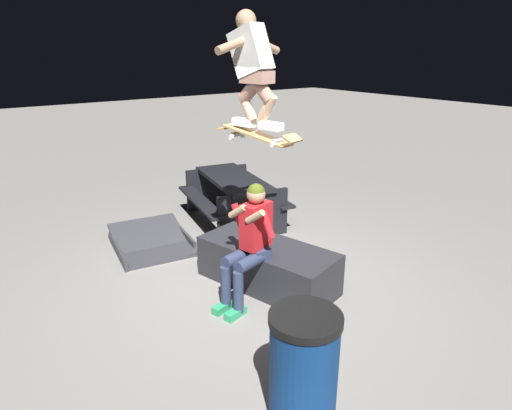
% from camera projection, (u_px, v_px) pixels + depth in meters
% --- Properties ---
extents(ground_plane, '(40.00, 40.00, 0.00)m').
position_uv_depth(ground_plane, '(250.00, 282.00, 5.34)').
color(ground_plane, gray).
extents(ledge_box_main, '(1.77, 1.08, 0.51)m').
position_uv_depth(ledge_box_main, '(267.00, 265.00, 5.22)').
color(ledge_box_main, '#28282D').
rests_on(ledge_box_main, ground).
extents(person_sitting_on_ledge, '(0.59, 0.79, 1.34)m').
position_uv_depth(person_sitting_on_ledge, '(250.00, 239.00, 4.71)').
color(person_sitting_on_ledge, '#2D3856').
rests_on(person_sitting_on_ledge, ground).
extents(skateboard, '(1.04, 0.42, 0.15)m').
position_uv_depth(skateboard, '(257.00, 135.00, 4.53)').
color(skateboard, '#AD8451').
extents(skater_airborne, '(0.64, 0.88, 1.12)m').
position_uv_depth(skater_airborne, '(253.00, 65.00, 4.33)').
color(skater_airborne, white).
extents(kicker_ramp, '(1.35, 1.19, 0.31)m').
position_uv_depth(kicker_ramp, '(152.00, 243.00, 6.29)').
color(kicker_ramp, '#38383D').
rests_on(kicker_ramp, ground).
extents(picnic_table_back, '(1.94, 1.66, 0.75)m').
position_uv_depth(picnic_table_back, '(233.00, 192.00, 7.06)').
color(picnic_table_back, black).
rests_on(picnic_table_back, ground).
extents(trash_bin, '(0.54, 0.54, 0.89)m').
position_uv_depth(trash_bin, '(304.00, 367.00, 3.27)').
color(trash_bin, navy).
rests_on(trash_bin, ground).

